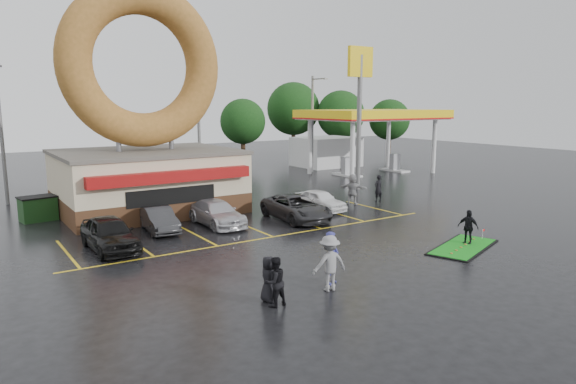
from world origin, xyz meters
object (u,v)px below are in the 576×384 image
streetlight_right (313,122)px  car_white (320,200)px  streetlight_left (1,130)px  dumpster (38,209)px  gas_station (352,132)px  donut_shop (146,137)px  car_black (110,234)px  car_dgrey (159,220)px  car_silver (217,213)px  person_cameraman (468,227)px  shell_sign (360,91)px  putting_green (463,247)px  streetlight_mid (199,125)px  person_blue (332,258)px

streetlight_right → car_white: streetlight_right is taller
streetlight_right → streetlight_left: bearing=-175.6°
car_white → dumpster: bearing=151.1°
gas_station → donut_shop: bearing=-160.9°
streetlight_left → streetlight_right: same height
car_black → donut_shop: bearing=58.7°
car_dgrey → car_black: bearing=-140.4°
car_silver → person_cameraman: 12.78m
shell_sign → car_white: size_ratio=2.84×
streetlight_right → car_dgrey: bearing=-144.7°
shell_sign → putting_green: (-6.81, -15.01, -7.34)m
car_dgrey → car_white: 10.03m
car_silver → car_white: 6.93m
car_dgrey → dumpster: dumpster is taller
streetlight_mid → car_dgrey: 16.27m
person_blue → putting_green: person_blue is taller
donut_shop → streetlight_left: (-7.00, 6.95, 0.32)m
shell_sign → person_blue: (-14.72, -15.39, -6.41)m
streetlight_left → dumpster: streetlight_left is taller
donut_shop → person_blue: bearing=-85.5°
person_cameraman → car_dgrey: bearing=-151.3°
gas_station → car_dgrey: gas_station is taller
streetlight_left → person_blue: (8.28, -23.30, -3.82)m
car_black → streetlight_mid: bearing=52.3°
car_white → person_blue: 12.94m
car_white → putting_green: 10.23m
car_black → gas_station: bearing=28.0°
person_blue → donut_shop: bearing=63.1°
streetlight_mid → streetlight_right: 12.04m
dumpster → person_cameraman: bearing=-54.7°
car_dgrey → shell_sign: bearing=19.5°
donut_shop → car_dgrey: (-1.28, -5.42, -3.84)m
person_cameraman → putting_green: 1.03m
car_dgrey → person_blue: size_ratio=1.95×
car_silver → dumpster: bearing=140.0°
car_dgrey → car_silver: (3.09, -0.34, 0.03)m
dumpster → shell_sign: bearing=-13.0°
shell_sign → gas_station: bearing=51.9°
car_black → person_cameraman: size_ratio=2.71×
donut_shop → putting_green: bearing=-60.1°
streetlight_right → car_white: size_ratio=2.41×
car_white → car_black: bearing=-177.7°
donut_shop → car_dgrey: size_ratio=3.58×
shell_sign → person_blue: size_ratio=5.49×
streetlight_mid → car_white: 14.45m
car_black → car_dgrey: (3.00, 2.06, -0.14)m
gas_station → car_dgrey: size_ratio=3.62×
streetlight_right → donut_shop: bearing=-154.8°
streetlight_left → car_black: bearing=-79.3°
streetlight_left → person_cameraman: bearing=-53.5°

